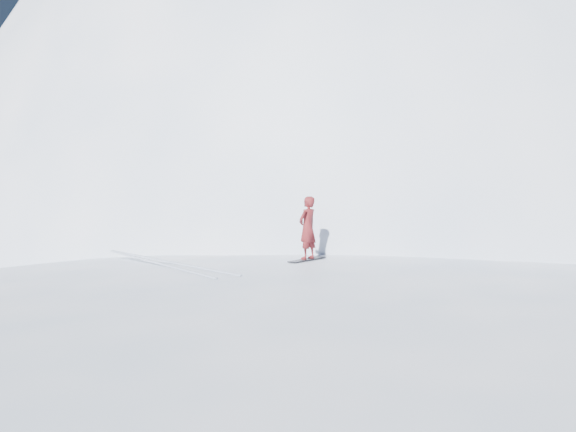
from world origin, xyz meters
The scene contains 8 objects.
ground centered at (0.00, 0.00, 0.00)m, with size 400.00×400.00×0.00m, color white.
near_ridge centered at (1.00, 3.00, 0.00)m, with size 36.00×28.00×4.80m, color white.
summit_peak centered at (22.00, 26.00, 0.00)m, with size 60.00×56.00×56.00m, color white.
peak_shoulder centered at (10.00, 20.00, 0.00)m, with size 28.00×24.00×18.00m, color white.
wind_bumps centered at (-0.56, 2.12, 0.00)m, with size 16.00×14.40×1.00m.
snowboard centered at (1.93, 3.97, 2.41)m, with size 1.36×0.25×0.02m, color black.
snowboarder centered at (1.93, 3.97, 3.24)m, with size 0.60×0.39×1.63m, color maroon.
board_tracks centered at (-1.49, 5.55, 2.42)m, with size 1.52×5.94×0.04m.
Camera 1 is at (-5.27, -7.20, 4.24)m, focal length 32.00 mm.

